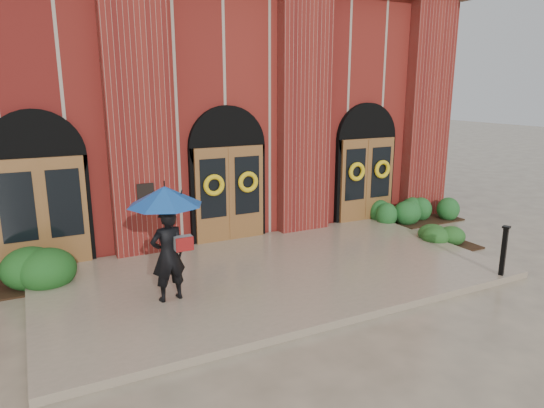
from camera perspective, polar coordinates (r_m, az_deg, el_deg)
ground at (r=10.90m, az=0.61°, el=-8.78°), size 90.00×90.00×0.00m
landing at (r=10.99m, az=0.25°, el=-8.15°), size 10.00×5.30×0.15m
church_building at (r=18.33m, az=-12.44°, el=11.27°), size 16.20×12.53×7.00m
man_with_umbrella at (r=9.22m, az=-12.31°, el=-2.03°), size 1.55×1.55×2.24m
metal_post at (r=11.64m, az=25.61°, el=-4.86°), size 0.20×0.20×1.11m
hedge_wall_right at (r=15.95m, az=16.61°, el=-0.76°), size 2.71×1.08×0.69m
hedge_front_right at (r=13.80m, az=19.77°, el=-3.68°), size 1.35×1.15×0.48m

